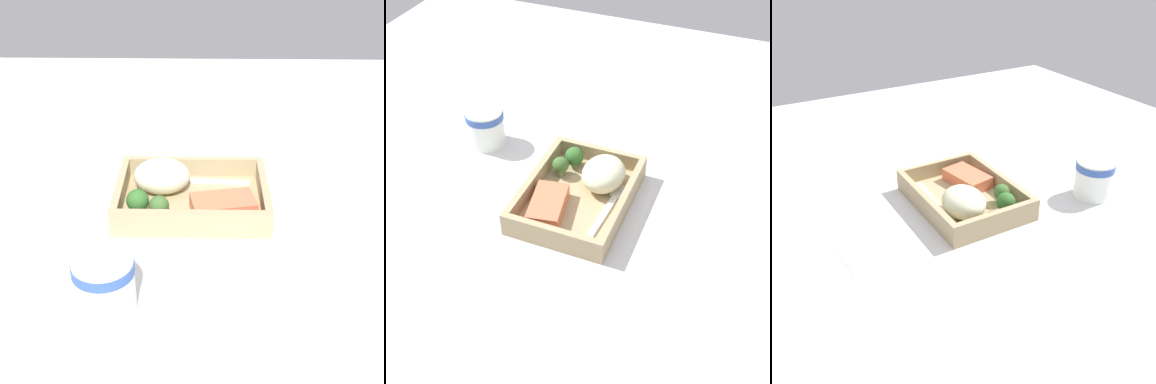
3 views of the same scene
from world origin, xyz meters
TOP-DOWN VIEW (x-y plane):
  - ground_plane at (0.00, 0.00)cm, footprint 160.00×160.00cm
  - takeout_tray at (0.00, 0.00)cm, footprint 24.53×18.23cm
  - tray_rim at (0.00, 0.00)cm, footprint 24.53×18.23cm
  - salmon_fillet at (-4.96, 3.67)cm, footprint 10.76×7.36cm
  - mashed_potatoes at (5.08, -3.01)cm, footprint 9.43×7.82cm
  - broccoli_floret_1 at (8.40, 4.14)cm, footprint 3.60×3.60cm
  - broccoli_floret_2 at (4.97, 5.52)cm, footprint 3.14×3.14cm
  - fork at (-0.84, -5.94)cm, footprint 15.87×2.69cm
  - paper_cup at (10.28, 24.39)cm, footprint 7.75×7.75cm
  - receipt_slip at (5.55, -20.56)cm, footprint 9.17×12.25cm

SIDE VIEW (x-z plane):
  - ground_plane at x=0.00cm, z-range -2.00..0.00cm
  - receipt_slip at x=5.55cm, z-range 0.00..0.24cm
  - takeout_tray at x=0.00cm, z-range 0.00..1.20cm
  - fork at x=-0.84cm, z-range 1.20..1.64cm
  - salmon_fillet at x=-4.96cm, z-range 1.20..3.77cm
  - tray_rim at x=0.00cm, z-range 1.20..4.48cm
  - broccoli_floret_2 at x=4.97cm, z-range 1.50..5.44cm
  - broccoli_floret_1 at x=8.40cm, z-range 1.40..5.57cm
  - mashed_potatoes at x=5.08cm, z-range 1.20..6.73cm
  - paper_cup at x=10.28cm, z-range 0.45..8.30cm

